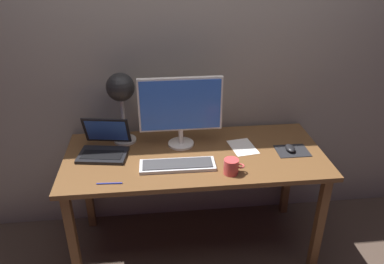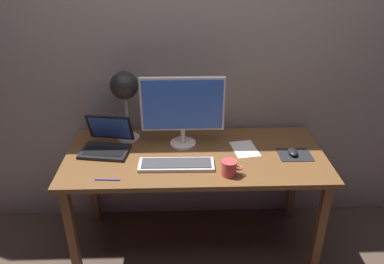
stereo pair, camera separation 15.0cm
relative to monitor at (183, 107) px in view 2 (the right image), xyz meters
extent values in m
plane|color=#47382D|center=(0.07, -0.13, -1.00)|extent=(4.80, 4.80, 0.00)
cube|color=gray|center=(0.07, 0.27, 0.30)|extent=(4.80, 0.06, 2.60)
cube|color=brown|center=(0.07, -0.13, -0.28)|extent=(1.60, 0.70, 0.03)
cube|color=brown|center=(-0.67, -0.42, -0.65)|extent=(0.05, 0.05, 0.71)
cube|color=brown|center=(0.81, -0.42, -0.65)|extent=(0.05, 0.05, 0.71)
cube|color=brown|center=(-0.67, 0.16, -0.65)|extent=(0.05, 0.05, 0.71)
cube|color=brown|center=(0.81, 0.16, -0.65)|extent=(0.05, 0.05, 0.71)
cylinder|color=silver|center=(0.00, 0.00, -0.25)|extent=(0.17, 0.17, 0.01)
cylinder|color=silver|center=(0.00, 0.00, -0.20)|extent=(0.03, 0.03, 0.10)
cube|color=silver|center=(0.00, 0.00, 0.02)|extent=(0.52, 0.03, 0.35)
cube|color=blue|center=(0.00, -0.02, 0.02)|extent=(0.49, 0.00, 0.32)
cube|color=silver|center=(-0.04, -0.26, -0.25)|extent=(0.44, 0.15, 0.02)
cube|color=#38383A|center=(-0.04, -0.26, -0.24)|extent=(0.41, 0.12, 0.01)
cube|color=black|center=(-0.49, -0.10, -0.25)|extent=(0.32, 0.24, 0.02)
cube|color=black|center=(-0.49, -0.11, -0.24)|extent=(0.26, 0.15, 0.00)
cube|color=black|center=(-0.47, 0.04, -0.15)|extent=(0.30, 0.12, 0.19)
cube|color=blue|center=(-0.47, 0.04, -0.15)|extent=(0.26, 0.11, 0.16)
cylinder|color=beige|center=(-0.36, 0.09, -0.25)|extent=(0.15, 0.15, 0.01)
cylinder|color=silver|center=(-0.36, 0.09, -0.08)|extent=(0.02, 0.02, 0.33)
sphere|color=black|center=(-0.36, 0.09, 0.11)|extent=(0.18, 0.18, 0.18)
sphere|color=#FFEAB2|center=(-0.36, 0.08, 0.07)|extent=(0.06, 0.06, 0.06)
cube|color=black|center=(0.69, -0.16, -0.26)|extent=(0.20, 0.16, 0.00)
ellipsoid|color=black|center=(0.67, -0.15, -0.24)|extent=(0.06, 0.10, 0.03)
cylinder|color=#CC3F3F|center=(0.25, -0.36, -0.22)|extent=(0.08, 0.08, 0.09)
torus|color=#CC3F3F|center=(0.31, -0.36, -0.22)|extent=(0.05, 0.05, 0.01)
cube|color=white|center=(0.39, -0.07, -0.26)|extent=(0.18, 0.23, 0.00)
cylinder|color=#2633A5|center=(-0.42, -0.40, -0.26)|extent=(0.14, 0.02, 0.01)
camera|label=1|loc=(-0.16, -2.13, 0.93)|focal=35.38mm
camera|label=2|loc=(-0.01, -2.14, 0.93)|focal=35.38mm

